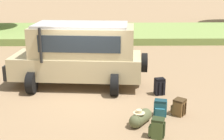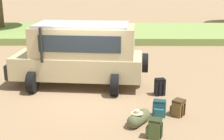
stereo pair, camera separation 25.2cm
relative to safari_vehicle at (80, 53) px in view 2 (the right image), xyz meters
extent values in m
plane|color=#8C7051|center=(0.40, -1.23, -1.29)|extent=(320.00, 320.00, 0.00)
cube|color=olive|center=(0.40, 10.75, -1.07)|extent=(120.00, 7.00, 0.44)
cube|color=tan|center=(-0.11, 0.01, -0.47)|extent=(5.04, 2.31, 0.84)
cube|color=tan|center=(0.14, -0.01, 0.50)|extent=(3.96, 2.10, 1.10)
cube|color=#232D38|center=(-1.38, 0.12, 0.45)|extent=(0.19, 1.56, 0.77)
cube|color=#232D38|center=(0.06, -0.91, 0.55)|extent=(2.93, 0.29, 0.60)
cube|color=#232D38|center=(0.22, 0.89, 0.55)|extent=(2.93, 0.29, 0.60)
cube|color=#B7B7B7|center=(0.09, -0.01, 1.10)|extent=(3.56, 2.00, 0.10)
cube|color=black|center=(-2.67, 0.23, -0.64)|extent=(0.30, 1.62, 0.56)
cylinder|color=black|center=(-1.29, -0.86, 0.50)|extent=(0.10, 0.10, 1.25)
cylinder|color=black|center=(-1.70, -0.83, -0.89)|extent=(0.35, 0.82, 0.80)
cylinder|color=black|center=(-1.54, 1.10, -0.89)|extent=(0.35, 0.82, 0.80)
cylinder|color=black|center=(1.32, -1.08, -0.89)|extent=(0.35, 0.82, 0.80)
cylinder|color=black|center=(1.49, 0.85, -0.89)|extent=(0.35, 0.82, 0.80)
cylinder|color=black|center=(2.47, -0.21, -0.32)|extent=(0.28, 0.75, 0.74)
cube|color=#42562D|center=(2.38, -4.20, -1.05)|extent=(0.38, 0.38, 0.49)
cube|color=#42562D|center=(2.20, -4.14, -1.11)|extent=(0.15, 0.24, 0.27)
cube|color=#242F19|center=(2.38, -4.20, -0.78)|extent=(0.39, 0.37, 0.07)
cylinder|color=#242F19|center=(2.52, -4.32, -1.05)|extent=(0.04, 0.04, 0.41)
cylinder|color=#242F19|center=(2.57, -4.19, -1.05)|extent=(0.04, 0.04, 0.41)
cube|color=black|center=(2.94, -1.06, -1.02)|extent=(0.40, 0.33, 0.55)
cube|color=black|center=(2.91, -0.90, -1.09)|extent=(0.28, 0.14, 0.30)
cube|color=black|center=(2.94, -1.06, -0.71)|extent=(0.39, 0.33, 0.07)
cylinder|color=black|center=(2.90, -1.22, -1.02)|extent=(0.04, 0.04, 0.47)
cylinder|color=black|center=(3.06, -1.18, -1.02)|extent=(0.04, 0.04, 0.47)
cube|color=#235B6B|center=(2.68, -2.84, -1.07)|extent=(0.44, 0.32, 0.45)
cube|color=#235B6B|center=(2.65, -3.00, -1.13)|extent=(0.30, 0.14, 0.25)
cube|color=#13323A|center=(2.68, -2.84, -0.81)|extent=(0.42, 0.33, 0.07)
cylinder|color=#13323A|center=(2.80, -2.72, -1.07)|extent=(0.04, 0.04, 0.38)
cylinder|color=#13323A|center=(2.63, -2.68, -1.07)|extent=(0.04, 0.04, 0.38)
cube|color=brown|center=(3.28, -2.79, -1.07)|extent=(0.46, 0.47, 0.45)
cube|color=brown|center=(3.13, -2.68, -1.12)|extent=(0.23, 0.26, 0.25)
cube|color=#3A2A16|center=(3.28, -2.79, -0.81)|extent=(0.46, 0.46, 0.07)
cylinder|color=#3A2A16|center=(3.36, -2.96, -1.07)|extent=(0.04, 0.04, 0.38)
cylinder|color=#3A2A16|center=(3.46, -2.83, -1.07)|extent=(0.04, 0.04, 0.38)
cylinder|color=#4C5133|center=(2.02, -3.40, -1.11)|extent=(0.65, 0.70, 0.38)
sphere|color=#4C5133|center=(1.84, -3.64, -1.11)|extent=(0.37, 0.37, 0.37)
sphere|color=#4C5133|center=(2.19, -3.16, -1.11)|extent=(0.37, 0.37, 0.37)
torus|color=#2D301E|center=(2.02, -3.40, -0.90)|extent=(0.12, 0.15, 0.16)
cylinder|color=beige|center=(1.96, -3.48, -0.91)|extent=(0.34, 0.34, 0.02)
cylinder|color=beige|center=(1.96, -3.48, -0.86)|extent=(0.17, 0.17, 0.09)
cylinder|color=brown|center=(-7.18, 11.72, 0.28)|extent=(0.39, 0.39, 3.14)
camera|label=1|loc=(1.06, -11.62, 2.82)|focal=50.00mm
camera|label=2|loc=(1.31, -11.62, 2.82)|focal=50.00mm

